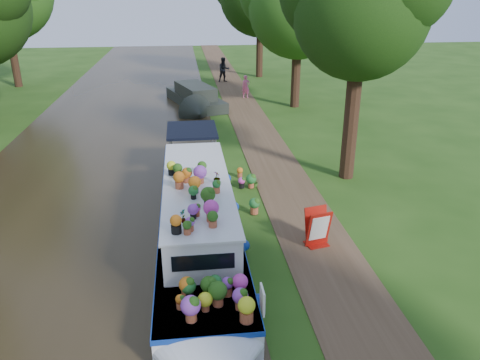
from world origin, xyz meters
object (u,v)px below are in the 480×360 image
pedestrian_dark (224,70)px  pedestrian_pink (246,87)px  second_boat (195,98)px  plant_boat (198,214)px  sandwich_board (318,229)px

pedestrian_dark → pedestrian_pink: bearing=-91.0°
second_boat → pedestrian_dark: (2.54, 8.04, 0.43)m
plant_boat → sandwich_board: (3.41, -0.78, -0.31)m
pedestrian_pink → plant_boat: bearing=-110.6°
plant_boat → sandwich_board: plant_boat is taller
second_boat → sandwich_board: (2.91, -17.89, -0.02)m
second_boat → sandwich_board: size_ratio=6.71×
plant_boat → sandwich_board: 3.51m
second_boat → pedestrian_pink: size_ratio=4.96×
plant_boat → pedestrian_pink: 19.54m
sandwich_board → pedestrian_dark: 25.94m
plant_boat → pedestrian_pink: size_ratio=8.89×
sandwich_board → pedestrian_pink: 19.91m
pedestrian_pink → sandwich_board: bearing=-100.5°
plant_boat → pedestrian_dark: plant_boat is taller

